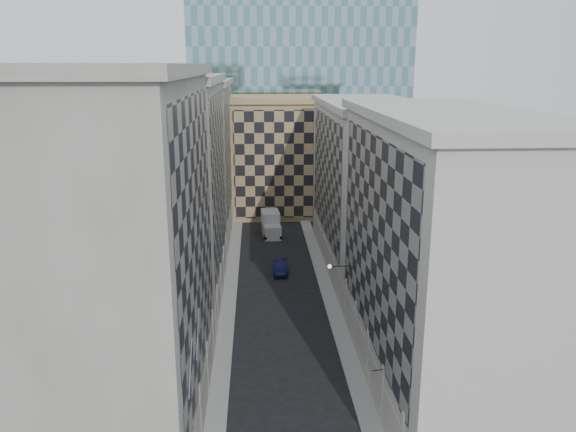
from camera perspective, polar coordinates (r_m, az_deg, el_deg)
name	(u,v)px	position (r m, az deg, el deg)	size (l,w,h in m)	color
sidewalk_west	(229,304)	(58.04, -6.06, -8.93)	(1.50, 100.00, 0.15)	#969691
sidewalk_east	(331,302)	(58.44, 4.40, -8.71)	(1.50, 100.00, 0.15)	#969691
bldg_left_a	(120,259)	(36.98, -16.68, -4.18)	(10.80, 22.80, 23.70)	gray
bldg_left_b	(171,191)	(57.94, -11.81, 2.52)	(10.80, 22.80, 22.70)	gray
bldg_left_c	(194,160)	(79.47, -9.54, 5.62)	(10.80, 22.80, 21.70)	gray
bldg_right_a	(438,254)	(42.30, 14.98, -3.77)	(10.80, 26.80, 20.70)	beige
bldg_right_b	(366,184)	(67.69, 7.97, 3.21)	(10.80, 28.80, 19.70)	beige
tan_block	(282,155)	(92.05, -0.62, 6.23)	(16.80, 14.80, 18.80)	tan
church_tower	(267,46)	(105.03, -2.16, 16.91)	(7.20, 7.20, 51.50)	#292520
flagpoles_left	(194,350)	(33.11, -9.51, -13.29)	(0.10, 6.33, 2.33)	gray
bracket_lamp	(332,266)	(50.52, 4.45, -5.13)	(1.98, 0.36, 0.36)	black
box_truck	(271,225)	(80.45, -1.75, -0.92)	(2.88, 6.18, 3.30)	silver
dark_car	(280,267)	(66.05, -0.78, -5.17)	(1.57, 4.50, 1.48)	#11123E
shop_sign	(368,375)	(38.82, 8.17, -15.72)	(1.19, 0.69, 0.77)	black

